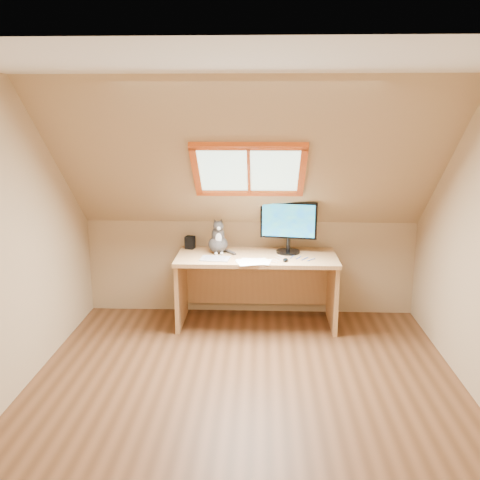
{
  "coord_description": "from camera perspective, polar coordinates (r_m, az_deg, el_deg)",
  "views": [
    {
      "loc": [
        0.12,
        -3.79,
        2.13
      ],
      "look_at": [
        -0.08,
        1.0,
        0.98
      ],
      "focal_mm": 40.0,
      "sensor_mm": 36.0,
      "label": 1
    }
  ],
  "objects": [
    {
      "name": "cat",
      "position": [
        5.43,
        -2.36,
        -0.03
      ],
      "size": [
        0.24,
        0.27,
        0.37
      ],
      "color": "#3A3633",
      "rests_on": "desk"
    },
    {
      "name": "mouse",
      "position": [
        5.16,
        4.87,
        -2.13
      ],
      "size": [
        0.07,
        0.1,
        0.03
      ],
      "primitive_type": "ellipsoid",
      "rotation": [
        0.0,
        0.0,
        -0.22
      ],
      "color": "black",
      "rests_on": "desk"
    },
    {
      "name": "room_shell",
      "position": [
        3.77,
        0.51,
        2.79
      ],
      "size": [
        3.52,
        3.52,
        2.41
      ],
      "color": "tan",
      "rests_on": "ground"
    },
    {
      "name": "monitor",
      "position": [
        5.4,
        5.2,
        1.73
      ],
      "size": [
        0.57,
        0.24,
        0.53
      ],
      "color": "black",
      "rests_on": "desk"
    },
    {
      "name": "ground",
      "position": [
        4.35,
        0.51,
        -15.82
      ],
      "size": [
        3.5,
        3.5,
        0.0
      ],
      "primitive_type": "plane",
      "color": "brown",
      "rests_on": "ground"
    },
    {
      "name": "papers",
      "position": [
        5.11,
        1.38,
        -2.38
      ],
      "size": [
        0.35,
        0.3,
        0.01
      ],
      "color": "white",
      "rests_on": "desk"
    },
    {
      "name": "graphics_tablet",
      "position": [
        5.22,
        -2.67,
        -2.0
      ],
      "size": [
        0.3,
        0.23,
        0.01
      ],
      "primitive_type": "cube",
      "rotation": [
        0.0,
        0.0,
        -0.11
      ],
      "color": "#B2B2B7",
      "rests_on": "desk"
    },
    {
      "name": "desk_speaker",
      "position": [
        5.63,
        -5.36,
        -0.26
      ],
      "size": [
        0.11,
        0.11,
        0.13
      ],
      "primitive_type": "cube",
      "rotation": [
        0.0,
        0.0,
        -0.23
      ],
      "color": "black",
      "rests_on": "desk"
    },
    {
      "name": "desk",
      "position": [
        5.49,
        1.79,
        -3.72
      ],
      "size": [
        1.6,
        0.7,
        0.73
      ],
      "color": "tan",
      "rests_on": "ground"
    },
    {
      "name": "cables",
      "position": [
        5.25,
        5.58,
        -1.98
      ],
      "size": [
        0.51,
        0.26,
        0.01
      ],
      "color": "silver",
      "rests_on": "desk"
    }
  ]
}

